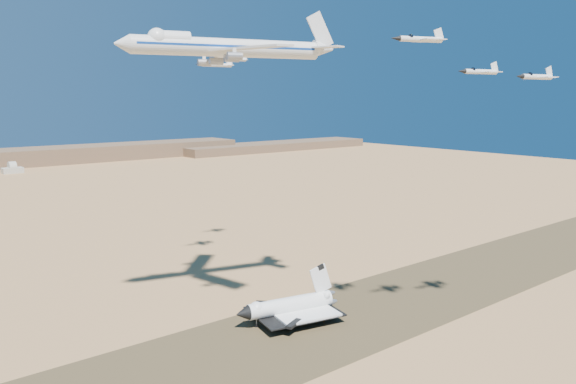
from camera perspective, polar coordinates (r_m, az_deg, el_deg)
ground at (r=176.76m, az=-1.95°, el=-15.14°), size 1200.00×1200.00×0.00m
runway at (r=176.75m, az=-1.95°, el=-15.14°), size 600.00×50.00×0.06m
ridgeline at (r=678.48m, az=-25.17°, el=3.01°), size 960.00×90.00×18.00m
shuttle at (r=191.20m, az=0.11°, el=-11.60°), size 36.72×27.45×18.11m
carrier_747 at (r=180.57m, az=-6.70°, el=14.39°), size 71.37×53.49×17.81m
crew_a at (r=190.78m, az=2.91°, el=-12.94°), size 0.47×0.66×1.71m
crew_b at (r=192.70m, az=3.35°, el=-12.71°), size 0.81×0.94×1.67m
crew_c at (r=191.68m, az=3.69°, el=-12.84°), size 1.08×0.77×1.66m
chase_jet_a at (r=163.88m, az=13.23°, el=14.89°), size 16.26×9.56×4.16m
chase_jet_b at (r=170.29m, az=18.92°, el=11.50°), size 14.57×8.35×3.69m
chase_jet_c at (r=181.78m, az=23.89°, el=10.67°), size 16.35×9.06×4.09m
chase_jet_d at (r=230.02m, az=-7.35°, el=12.70°), size 16.03×8.80×4.00m
chase_jet_e at (r=256.08m, az=-5.52°, el=13.25°), size 13.69×7.74×3.44m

